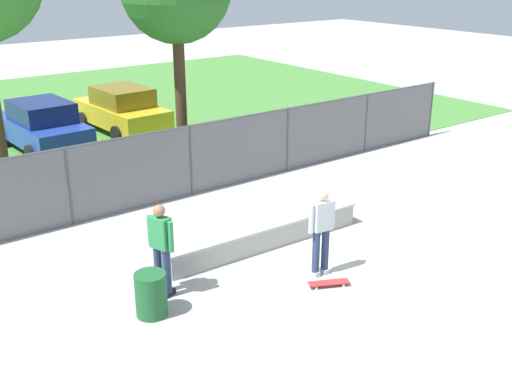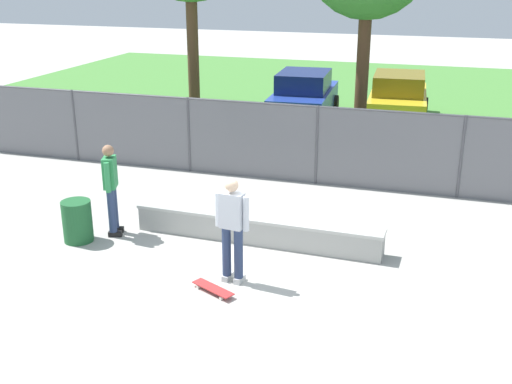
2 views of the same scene
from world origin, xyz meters
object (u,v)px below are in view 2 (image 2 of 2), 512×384
(skateboard, at_px, (213,288))
(bystander, at_px, (111,186))
(car_blue, at_px, (304,96))
(concrete_ledge, at_px, (256,229))
(skateboarder, at_px, (232,226))
(car_yellow, at_px, (398,98))
(trash_bin, at_px, (77,221))

(skateboard, xyz_separation_m, bystander, (-2.69, 1.62, 0.94))
(bystander, bearing_deg, car_blue, 82.83)
(concrete_ledge, relative_size, skateboard, 6.02)
(skateboard, distance_m, bystander, 3.28)
(skateboarder, relative_size, car_yellow, 0.42)
(skateboard, height_order, car_blue, car_blue)
(skateboard, relative_size, bystander, 0.44)
(concrete_ledge, height_order, skateboard, concrete_ledge)
(concrete_ledge, relative_size, trash_bin, 6.01)
(skateboard, bearing_deg, bystander, 148.92)
(skateboarder, distance_m, skateboard, 1.06)
(skateboard, height_order, trash_bin, trash_bin)
(skateboarder, distance_m, car_yellow, 12.38)
(car_yellow, relative_size, bystander, 2.36)
(skateboarder, relative_size, bystander, 1.00)
(car_blue, height_order, trash_bin, car_blue)
(car_yellow, bearing_deg, skateboarder, -97.10)
(skateboarder, bearing_deg, car_blue, 97.51)
(car_blue, bearing_deg, bystander, -97.17)
(concrete_ledge, relative_size, car_blue, 1.13)
(skateboard, bearing_deg, car_yellow, 82.35)
(skateboard, xyz_separation_m, car_yellow, (1.71, 12.74, 0.77))
(bystander, relative_size, trash_bin, 2.25)
(concrete_ledge, xyz_separation_m, bystander, (-2.78, -0.49, 0.74))
(bystander, bearing_deg, car_yellow, 68.38)
(car_blue, bearing_deg, concrete_ledge, -81.83)
(car_blue, height_order, bystander, bystander)
(skateboarder, distance_m, trash_bin, 3.50)
(car_blue, xyz_separation_m, trash_bin, (-1.83, -11.05, -0.43))
(skateboarder, height_order, car_blue, skateboarder)
(skateboarder, bearing_deg, bystander, 157.93)
(trash_bin, bearing_deg, car_yellow, 67.08)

